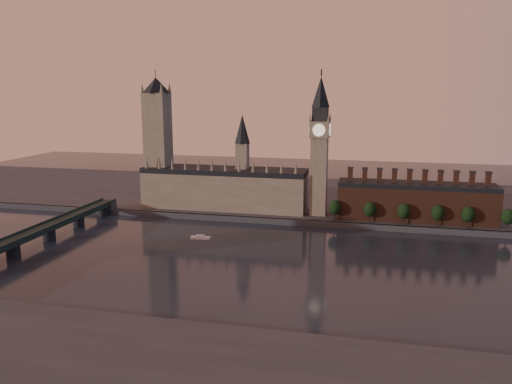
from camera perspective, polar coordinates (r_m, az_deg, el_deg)
ground at (r=278.35m, az=2.56°, el=-8.62°), size 900.00×900.00×0.00m
north_bank at (r=447.64m, az=6.72°, el=-0.67°), size 900.00×182.00×4.00m
palace_of_westminster at (r=395.35m, az=-3.57°, el=0.67°), size 130.00×30.30×74.00m
victoria_tower at (r=409.48m, az=-11.15°, el=6.15°), size 24.00×24.00×108.00m
big_ben at (r=371.06m, az=7.28°, el=5.39°), size 15.00×15.00×107.00m
chimney_block at (r=376.80m, az=17.77°, el=-0.99°), size 110.00×25.00×37.00m
embankment_tree_0 at (r=362.21m, az=9.01°, el=-1.77°), size 8.60×8.60×14.88m
embankment_tree_1 at (r=361.75m, az=12.89°, el=-1.94°), size 8.60×8.60×14.88m
embankment_tree_2 at (r=362.07m, az=16.53°, el=-2.11°), size 8.60×8.60×14.88m
embankment_tree_3 at (r=364.74m, az=20.06°, el=-2.24°), size 8.60×8.60×14.88m
embankment_tree_4 at (r=367.59m, az=23.08°, el=-2.37°), size 8.60×8.60×14.88m
embankment_tree_5 at (r=372.38m, az=26.85°, el=-2.52°), size 8.60×8.60×14.88m
westminster_bridge at (r=336.54m, az=-24.55°, el=-4.77°), size 14.00×200.00×11.55m
river_boat at (r=331.32m, az=-6.37°, el=-5.19°), size 13.10×4.47×2.58m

